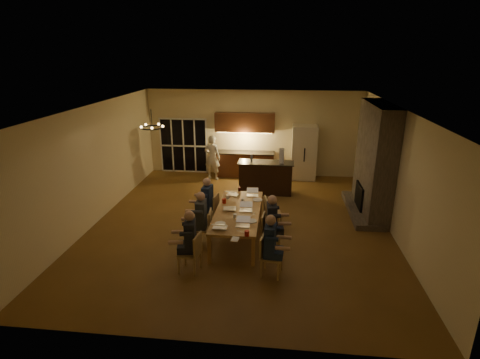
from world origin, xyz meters
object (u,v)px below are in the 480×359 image
Objects in this scene: person_right_near at (270,245)px; plate_far at (257,200)px; dining_table at (238,224)px; mug_back at (228,197)px; laptop_b at (243,222)px; redcup_near at (247,233)px; can_silver at (238,220)px; mug_front at (235,216)px; can_cola at (239,189)px; laptop_d at (246,206)px; chair_right_near at (272,256)px; refrigerator at (304,152)px; plate_left at (220,224)px; standing_person at (212,158)px; laptop_e at (233,191)px; chandelier at (152,128)px; mug_mid at (243,201)px; plate_near at (252,221)px; chair_right_mid at (271,232)px; laptop_c at (230,205)px; laptop_f at (253,192)px; bar_blender at (282,156)px; chair_left_near at (189,253)px; person_left_near at (191,241)px; chair_left_far at (209,210)px; person_left_far at (208,202)px; bar_island at (266,178)px; laptop_a at (220,223)px; chair_right_far at (273,213)px; redcup_mid at (224,201)px; person_left_mid at (201,219)px; person_right_mid at (272,223)px; chair_left_mid at (202,228)px; bar_bottle at (252,158)px.

plate_far is at bearing 14.59° from person_right_near.
mug_back is at bearing 116.17° from dining_table.
laptop_b is 2.67× the size of redcup_near.
person_right_near is 1.22m from can_silver.
plate_far is (0.46, 1.19, -0.04)m from mug_front.
laptop_d is at bearing -76.61° from can_cola.
can_silver is (-0.83, 0.93, 0.37)m from chair_right_near.
refrigerator is 7.82× the size of plate_left.
standing_person is (-1.46, 4.48, 0.45)m from dining_table.
laptop_e reaches higher than plate_left.
mug_mid is at bearing 6.84° from chandelier.
standing_person is 6.54× the size of plate_near.
mug_back is at bearing 179.69° from plate_far.
refrigerator is at bearing -4.03° from chair_right_mid.
laptop_f is at bearing -118.82° from laptop_c.
bar_blender is at bearing 73.66° from mug_front.
laptop_d is at bearing -108.68° from plate_far.
mug_mid is 0.83× the size of can_cola.
bar_blender is (1.91, 4.87, 0.88)m from chair_left_near.
can_cola is 0.25× the size of bar_blender.
person_left_near is 13.80× the size of mug_mid.
plate_near is at bearing 53.50° from chair_left_far.
redcup_near is (1.24, -1.92, 0.12)m from person_left_far.
chair_right_mid is at bearing -14.35° from chandelier.
chair_left_near reaches higher than plate_left.
bar_island is 4.37m from laptop_a.
chair_left_far is 1.79m from plate_near.
redcup_mid is (-1.29, -0.17, 0.37)m from chair_right_far.
person_left_mid is at bearing 7.85° from person_left_far.
chair_right_far reaches higher than plate_near.
chair_left_near is 8.90× the size of mug_back.
laptop_a is 0.52m from laptop_b.
chair_left_near is 5.31m from bar_blender.
laptop_a is at bearing -34.52° from chandelier.
mug_front is (-0.23, 0.41, -0.06)m from laptop_b.
chair_right_far is (1.73, 2.26, 0.00)m from chair_left_near.
person_left_near is 6.09m from standing_person.
mug_mid reaches higher than plate_left.
person_right_mid is 4.31× the size of laptop_b.
refrigerator is 6.62m from person_right_near.
bar_island is 3.97m from chair_left_mid.
redcup_mid is 0.97m from can_cola.
chair_right_mid is (1.72, -1.15, 0.00)m from chair_left_far.
laptop_e is at bearing 176.46° from chair_left_near.
mug_mid is (-0.13, 0.53, -0.06)m from laptop_d.
person_right_mid reaches higher than redcup_mid.
refrigerator is 16.67× the size of redcup_near.
person_right_near is at bearing -80.89° from bar_bottle.
plate_left is at bearing -157.61° from can_silver.
mug_back is (-0.43, 0.20, 0.00)m from mug_mid.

